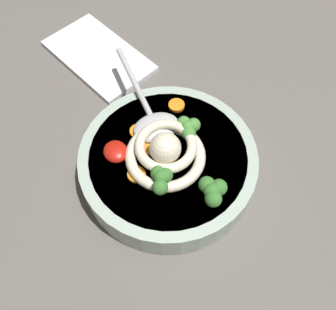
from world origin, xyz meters
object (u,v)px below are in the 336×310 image
(folded_napkin, at_px, (98,56))
(soup_spoon, at_px, (152,119))
(noodle_pile, at_px, (165,151))
(soup_bowl, at_px, (168,164))

(folded_napkin, bearing_deg, soup_spoon, 179.66)
(soup_spoon, bearing_deg, noodle_pile, 175.80)
(noodle_pile, height_order, soup_spoon, noodle_pile)
(soup_spoon, bearing_deg, folded_napkin, 6.99)
(folded_napkin, bearing_deg, noodle_pile, 177.15)
(noodle_pile, bearing_deg, soup_bowl, -74.07)
(soup_bowl, distance_m, soup_spoon, 0.06)
(soup_spoon, height_order, folded_napkin, soup_spoon)
(noodle_pile, distance_m, folded_napkin, 0.25)
(noodle_pile, distance_m, soup_spoon, 0.06)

